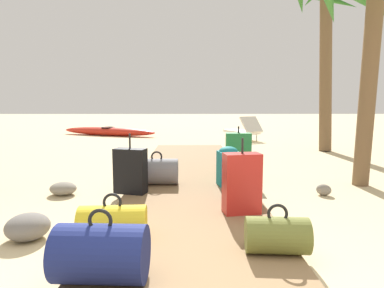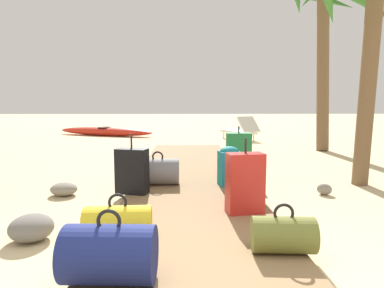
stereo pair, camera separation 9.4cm
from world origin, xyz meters
name	(u,v)px [view 1 (the left image)]	position (x,y,z in m)	size (l,w,h in m)	color
ground_plane	(190,194)	(0.00, 3.15, 0.00)	(60.00, 60.00, 0.00)	#D1BA8C
boardwalk	(190,178)	(0.00, 3.93, 0.04)	(1.73, 7.87, 0.08)	olive
suitcase_green	(238,154)	(0.78, 3.96, 0.43)	(0.42, 0.25, 0.80)	#237538
suitcase_black	(130,171)	(-0.78, 2.89, 0.38)	(0.45, 0.30, 0.79)	black
duffel_bag_grey	(157,171)	(-0.48, 3.37, 0.27)	(0.61, 0.37, 0.49)	slate
suitcase_red	(242,183)	(0.55, 2.07, 0.41)	(0.42, 0.27, 0.81)	red
backpack_blue	(246,178)	(0.69, 2.64, 0.33)	(0.30, 0.28, 0.48)	#2847B7
duffel_bag_olive	(277,235)	(0.68, 1.08, 0.23)	(0.51, 0.33, 0.40)	olive
backpack_teal	(228,165)	(0.54, 3.31, 0.37)	(0.33, 0.31, 0.56)	#197A7F
duffel_bag_yellow	(113,223)	(-0.68, 1.35, 0.24)	(0.59, 0.34, 0.42)	gold
duffel_bag_navy	(101,253)	(-0.60, 0.65, 0.28)	(0.62, 0.42, 0.50)	navy
palm_tree_near_right	(370,2)	(2.59, 3.60, 2.69)	(1.84, 1.89, 3.45)	brown
palm_tree_far_right	(329,16)	(3.54, 7.49, 3.43)	(2.20, 2.17, 4.52)	brown
lounge_chair	(244,130)	(1.79, 9.83, 0.33)	(1.16, 1.65, 0.79)	white
kayak	(108,131)	(-3.05, 11.34, 0.16)	(3.87, 1.97, 0.32)	red
rock_left_far	(63,189)	(-1.75, 3.10, 0.09)	(0.33, 0.37, 0.18)	gray
rock_left_near	(28,227)	(-1.52, 1.56, 0.12)	(0.41, 0.40, 0.24)	slate
rock_right_mid	(324,190)	(1.83, 3.04, 0.08)	(0.20, 0.15, 0.15)	gray
rock_right_near	(248,158)	(1.21, 5.55, 0.09)	(0.33, 0.37, 0.18)	slate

